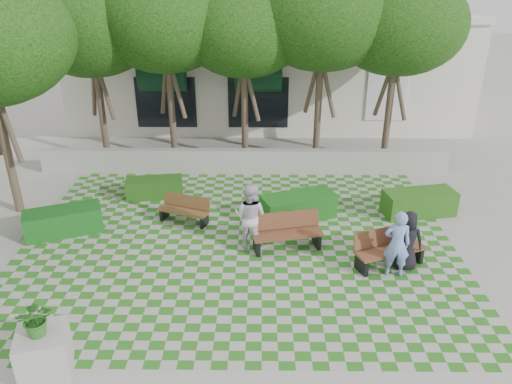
{
  "coord_description": "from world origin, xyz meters",
  "views": [
    {
      "loc": [
        0.64,
        -10.98,
        7.26
      ],
      "look_at": [
        0.5,
        1.5,
        1.4
      ],
      "focal_mm": 35.0,
      "sensor_mm": 36.0,
      "label": 1
    }
  ],
  "objects_px": {
    "bench_mid": "(286,232)",
    "hedge_west": "(63,221)",
    "hedge_midright": "(298,207)",
    "person_dark": "(407,241)",
    "bench_east": "(389,248)",
    "hedge_midleft": "(155,188)",
    "person_blue": "(397,244)",
    "hedge_east": "(419,203)",
    "planter_front": "(42,344)",
    "person_white": "(250,216)",
    "bench_west": "(185,210)"
  },
  "relations": [
    {
      "from": "bench_mid",
      "to": "hedge_midright",
      "type": "bearing_deg",
      "value": 63.72
    },
    {
      "from": "person_blue",
      "to": "hedge_west",
      "type": "bearing_deg",
      "value": -7.16
    },
    {
      "from": "hedge_west",
      "to": "person_blue",
      "type": "relative_size",
      "value": 1.19
    },
    {
      "from": "planter_front",
      "to": "person_white",
      "type": "relative_size",
      "value": 0.87
    },
    {
      "from": "planter_front",
      "to": "person_blue",
      "type": "relative_size",
      "value": 0.91
    },
    {
      "from": "hedge_west",
      "to": "person_white",
      "type": "height_order",
      "value": "person_white"
    },
    {
      "from": "bench_east",
      "to": "hedge_east",
      "type": "bearing_deg",
      "value": 39.22
    },
    {
      "from": "bench_mid",
      "to": "person_white",
      "type": "height_order",
      "value": "person_white"
    },
    {
      "from": "bench_west",
      "to": "planter_front",
      "type": "xyz_separation_m",
      "value": [
        -1.82,
        -6.1,
        0.27
      ]
    },
    {
      "from": "hedge_midright",
      "to": "person_dark",
      "type": "height_order",
      "value": "person_dark"
    },
    {
      "from": "bench_mid",
      "to": "person_dark",
      "type": "height_order",
      "value": "person_dark"
    },
    {
      "from": "hedge_midright",
      "to": "person_blue",
      "type": "xyz_separation_m",
      "value": [
        2.21,
        -3.01,
        0.51
      ]
    },
    {
      "from": "bench_east",
      "to": "person_white",
      "type": "bearing_deg",
      "value": 145.1
    },
    {
      "from": "hedge_midleft",
      "to": "person_dark",
      "type": "height_order",
      "value": "person_dark"
    },
    {
      "from": "person_dark",
      "to": "planter_front",
      "type": "bearing_deg",
      "value": 33.46
    },
    {
      "from": "planter_front",
      "to": "person_dark",
      "type": "height_order",
      "value": "planter_front"
    },
    {
      "from": "bench_east",
      "to": "person_white",
      "type": "relative_size",
      "value": 1.04
    },
    {
      "from": "bench_mid",
      "to": "hedge_west",
      "type": "bearing_deg",
      "value": 161.08
    },
    {
      "from": "hedge_west",
      "to": "hedge_east",
      "type": "bearing_deg",
      "value": 6.99
    },
    {
      "from": "bench_east",
      "to": "hedge_east",
      "type": "distance_m",
      "value": 3.28
    },
    {
      "from": "person_white",
      "to": "person_dark",
      "type": "bearing_deg",
      "value": -173.85
    },
    {
      "from": "bench_east",
      "to": "hedge_midright",
      "type": "xyz_separation_m",
      "value": [
        -2.17,
        2.53,
        -0.08
      ]
    },
    {
      "from": "hedge_east",
      "to": "hedge_midleft",
      "type": "distance_m",
      "value": 8.55
    },
    {
      "from": "bench_east",
      "to": "bench_mid",
      "type": "distance_m",
      "value": 2.72
    },
    {
      "from": "hedge_midleft",
      "to": "person_blue",
      "type": "height_order",
      "value": "person_blue"
    },
    {
      "from": "bench_east",
      "to": "bench_west",
      "type": "height_order",
      "value": "bench_east"
    },
    {
      "from": "hedge_west",
      "to": "planter_front",
      "type": "distance_m",
      "value": 5.62
    },
    {
      "from": "hedge_west",
      "to": "person_blue",
      "type": "bearing_deg",
      "value": -12.66
    },
    {
      "from": "hedge_midleft",
      "to": "person_blue",
      "type": "distance_m",
      "value": 8.26
    },
    {
      "from": "bench_east",
      "to": "bench_mid",
      "type": "height_order",
      "value": "bench_mid"
    },
    {
      "from": "hedge_midright",
      "to": "bench_mid",
      "type": "bearing_deg",
      "value": -104.17
    },
    {
      "from": "hedge_midleft",
      "to": "hedge_west",
      "type": "height_order",
      "value": "hedge_west"
    },
    {
      "from": "hedge_midright",
      "to": "person_dark",
      "type": "relative_size",
      "value": 1.4
    },
    {
      "from": "bench_mid",
      "to": "hedge_midleft",
      "type": "relative_size",
      "value": 1.09
    },
    {
      "from": "bench_west",
      "to": "hedge_east",
      "type": "height_order",
      "value": "bench_west"
    },
    {
      "from": "hedge_east",
      "to": "person_white",
      "type": "xyz_separation_m",
      "value": [
        -5.2,
        -2.0,
        0.56
      ]
    },
    {
      "from": "bench_east",
      "to": "bench_west",
      "type": "distance_m",
      "value": 6.05
    },
    {
      "from": "bench_east",
      "to": "hedge_midleft",
      "type": "xyz_separation_m",
      "value": [
        -6.86,
        4.02,
        -0.15
      ]
    },
    {
      "from": "person_dark",
      "to": "hedge_east",
      "type": "bearing_deg",
      "value": -103.45
    },
    {
      "from": "bench_east",
      "to": "bench_mid",
      "type": "relative_size",
      "value": 0.98
    },
    {
      "from": "hedge_east",
      "to": "person_white",
      "type": "bearing_deg",
      "value": -158.97
    },
    {
      "from": "hedge_midleft",
      "to": "person_dark",
      "type": "distance_m",
      "value": 8.39
    },
    {
      "from": "bench_mid",
      "to": "planter_front",
      "type": "bearing_deg",
      "value": -148.36
    },
    {
      "from": "bench_west",
      "to": "planter_front",
      "type": "bearing_deg",
      "value": -85.86
    },
    {
      "from": "bench_mid",
      "to": "hedge_west",
      "type": "xyz_separation_m",
      "value": [
        -6.42,
        0.76,
        -0.11
      ]
    },
    {
      "from": "hedge_east",
      "to": "person_white",
      "type": "relative_size",
      "value": 1.16
    },
    {
      "from": "bench_mid",
      "to": "hedge_west",
      "type": "distance_m",
      "value": 6.46
    },
    {
      "from": "bench_east",
      "to": "hedge_midleft",
      "type": "relative_size",
      "value": 1.07
    },
    {
      "from": "person_white",
      "to": "hedge_midleft",
      "type": "bearing_deg",
      "value": -23.51
    },
    {
      "from": "bench_west",
      "to": "person_blue",
      "type": "height_order",
      "value": "person_blue"
    }
  ]
}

